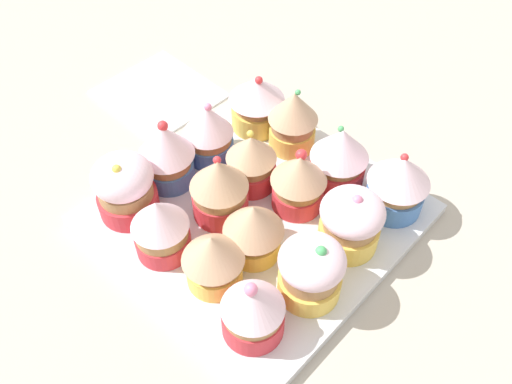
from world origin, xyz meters
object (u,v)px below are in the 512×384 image
at_px(cupcake_0, 125,187).
at_px(cupcake_11, 351,221).
at_px(cupcake_14, 339,156).
at_px(cupcake_8, 208,131).
at_px(cupcake_1, 160,227).
at_px(cupcake_9, 251,161).
at_px(cupcake_3, 253,309).
at_px(cupcake_4, 166,152).
at_px(baking_tray, 256,215).
at_px(napkin, 158,93).
at_px(cupcake_2, 213,258).
at_px(cupcake_7, 311,270).
at_px(cupcake_12, 257,102).
at_px(cupcake_6, 253,229).
at_px(cupcake_10, 299,181).
at_px(cupcake_13, 293,119).
at_px(cupcake_5, 219,188).
at_px(cupcake_15, 398,183).

xyz_separation_m(cupcake_0, cupcake_11, (0.19, 0.12, -0.00)).
bearing_deg(cupcake_14, cupcake_8, -153.51).
bearing_deg(cupcake_8, cupcake_0, -91.60).
bearing_deg(cupcake_8, cupcake_1, -63.46).
bearing_deg(cupcake_14, cupcake_11, -44.83).
height_order(cupcake_8, cupcake_9, cupcake_8).
height_order(cupcake_3, cupcake_4, cupcake_4).
height_order(baking_tray, napkin, baking_tray).
bearing_deg(baking_tray, cupcake_2, -72.28).
bearing_deg(cupcake_7, cupcake_12, 144.67).
xyz_separation_m(cupcake_8, cupcake_12, (0.00, 0.07, -0.00)).
distance_m(cupcake_6, cupcake_11, 0.09).
relative_size(baking_tray, cupcake_10, 3.91).
distance_m(cupcake_8, napkin, 0.15).
distance_m(cupcake_0, napkin, 0.21).
distance_m(cupcake_13, cupcake_14, 0.07).
bearing_deg(cupcake_10, cupcake_8, -174.43).
height_order(cupcake_4, cupcake_13, cupcake_4).
xyz_separation_m(cupcake_5, napkin, (-0.20, 0.09, -0.05)).
distance_m(cupcake_6, cupcake_7, 0.07).
distance_m(cupcake_8, cupcake_13, 0.09).
height_order(cupcake_8, cupcake_13, cupcake_13).
xyz_separation_m(cupcake_3, cupcake_9, (-0.12, 0.12, 0.00)).
relative_size(baking_tray, cupcake_9, 4.11).
bearing_deg(cupcake_3, cupcake_4, 159.81).
height_order(cupcake_2, cupcake_4, cupcake_4).
xyz_separation_m(cupcake_1, cupcake_14, (0.07, 0.18, 0.00)).
distance_m(baking_tray, cupcake_15, 0.15).
relative_size(cupcake_4, cupcake_12, 1.13).
height_order(baking_tray, cupcake_7, cupcake_7).
bearing_deg(cupcake_11, cupcake_2, -118.96).
distance_m(cupcake_10, cupcake_13, 0.09).
distance_m(cupcake_12, cupcake_13, 0.05).
distance_m(cupcake_4, cupcake_8, 0.06).
bearing_deg(cupcake_14, cupcake_1, -110.36).
bearing_deg(cupcake_3, cupcake_1, 178.41).
bearing_deg(cupcake_7, cupcake_0, -165.54).
relative_size(cupcake_8, napkin, 0.55).
bearing_deg(cupcake_7, cupcake_11, 95.78).
height_order(cupcake_2, napkin, cupcake_2).
relative_size(cupcake_4, cupcake_6, 1.21).
distance_m(cupcake_1, cupcake_13, 0.20).
height_order(cupcake_5, cupcake_9, cupcake_5).
distance_m(cupcake_3, cupcake_10, 0.15).
relative_size(cupcake_0, cupcake_2, 1.15).
relative_size(cupcake_6, cupcake_15, 0.90).
relative_size(cupcake_8, cupcake_13, 0.96).
relative_size(baking_tray, cupcake_4, 3.52).
height_order(cupcake_8, napkin, cupcake_8).
distance_m(cupcake_6, cupcake_9, 0.09).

